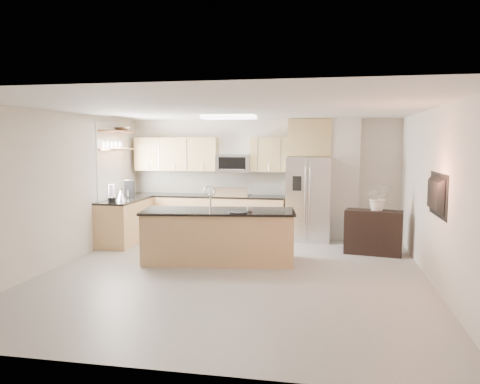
% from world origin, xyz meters
% --- Properties ---
extents(floor, '(6.50, 6.50, 0.00)m').
position_xyz_m(floor, '(0.00, 0.00, 0.00)').
color(floor, '#AEABA5').
rests_on(floor, ground).
extents(ceiling, '(6.00, 6.50, 0.02)m').
position_xyz_m(ceiling, '(0.00, 0.00, 2.60)').
color(ceiling, silver).
rests_on(ceiling, wall_back).
extents(wall_back, '(6.00, 0.02, 2.60)m').
position_xyz_m(wall_back, '(0.00, 3.25, 1.30)').
color(wall_back, silver).
rests_on(wall_back, floor).
extents(wall_front, '(6.00, 0.02, 2.60)m').
position_xyz_m(wall_front, '(0.00, -3.25, 1.30)').
color(wall_front, silver).
rests_on(wall_front, floor).
extents(wall_left, '(0.02, 6.50, 2.60)m').
position_xyz_m(wall_left, '(-3.00, 0.00, 1.30)').
color(wall_left, silver).
rests_on(wall_left, floor).
extents(wall_right, '(0.02, 6.50, 2.60)m').
position_xyz_m(wall_right, '(3.00, 0.00, 1.30)').
color(wall_right, silver).
rests_on(wall_right, floor).
extents(back_counter, '(3.55, 0.66, 1.44)m').
position_xyz_m(back_counter, '(-1.23, 2.93, 0.47)').
color(back_counter, tan).
rests_on(back_counter, floor).
extents(left_counter, '(0.66, 1.50, 0.92)m').
position_xyz_m(left_counter, '(-2.67, 1.85, 0.46)').
color(left_counter, tan).
rests_on(left_counter, floor).
extents(range, '(0.76, 0.64, 1.14)m').
position_xyz_m(range, '(-0.60, 2.92, 0.47)').
color(range, black).
rests_on(range, floor).
extents(upper_cabinets, '(3.50, 0.33, 0.75)m').
position_xyz_m(upper_cabinets, '(-1.30, 3.09, 1.83)').
color(upper_cabinets, tan).
rests_on(upper_cabinets, wall_back).
extents(microwave, '(0.76, 0.40, 0.40)m').
position_xyz_m(microwave, '(-0.60, 3.04, 1.63)').
color(microwave, silver).
rests_on(microwave, upper_cabinets).
extents(refrigerator, '(0.92, 0.78, 1.78)m').
position_xyz_m(refrigerator, '(1.06, 2.87, 0.89)').
color(refrigerator, silver).
rests_on(refrigerator, floor).
extents(partition_column, '(0.60, 0.30, 2.60)m').
position_xyz_m(partition_column, '(1.82, 3.10, 1.30)').
color(partition_column, beige).
rests_on(partition_column, floor).
extents(window, '(0.04, 1.15, 1.65)m').
position_xyz_m(window, '(-2.98, 1.85, 1.65)').
color(window, white).
rests_on(window, wall_left).
extents(shelf_lower, '(0.30, 1.20, 0.04)m').
position_xyz_m(shelf_lower, '(-2.85, 1.95, 1.95)').
color(shelf_lower, brown).
rests_on(shelf_lower, wall_left).
extents(shelf_upper, '(0.30, 1.20, 0.04)m').
position_xyz_m(shelf_upper, '(-2.85, 1.95, 2.32)').
color(shelf_upper, brown).
rests_on(shelf_upper, wall_left).
extents(ceiling_fixture, '(1.00, 0.50, 0.06)m').
position_xyz_m(ceiling_fixture, '(-0.40, 1.60, 2.56)').
color(ceiling_fixture, white).
rests_on(ceiling_fixture, ceiling).
extents(island, '(2.74, 1.30, 1.34)m').
position_xyz_m(island, '(-0.40, 0.72, 0.46)').
color(island, tan).
rests_on(island, floor).
extents(credenza, '(1.09, 0.61, 0.83)m').
position_xyz_m(credenza, '(2.32, 1.80, 0.41)').
color(credenza, black).
rests_on(credenza, floor).
extents(cup, '(0.14, 0.14, 0.09)m').
position_xyz_m(cup, '(0.16, 0.66, 0.96)').
color(cup, silver).
rests_on(cup, island).
extents(platter, '(0.35, 0.35, 0.02)m').
position_xyz_m(platter, '(-0.01, 0.47, 0.92)').
color(platter, black).
rests_on(platter, island).
extents(blender, '(0.15, 0.15, 0.36)m').
position_xyz_m(blender, '(-2.67, 1.28, 1.07)').
color(blender, black).
rests_on(blender, left_counter).
extents(kettle, '(0.20, 0.20, 0.26)m').
position_xyz_m(kettle, '(-2.63, 1.60, 1.03)').
color(kettle, silver).
rests_on(kettle, left_counter).
extents(coffee_maker, '(0.26, 0.29, 0.37)m').
position_xyz_m(coffee_maker, '(-2.70, 2.16, 1.10)').
color(coffee_maker, black).
rests_on(coffee_maker, left_counter).
extents(bowl, '(0.50, 0.50, 0.10)m').
position_xyz_m(bowl, '(-2.85, 2.21, 2.39)').
color(bowl, silver).
rests_on(bowl, shelf_upper).
extents(flower_vase, '(0.83, 0.77, 0.75)m').
position_xyz_m(flower_vase, '(2.39, 1.79, 1.20)').
color(flower_vase, beige).
rests_on(flower_vase, credenza).
extents(television, '(0.14, 1.08, 0.62)m').
position_xyz_m(television, '(2.91, -0.20, 1.35)').
color(television, black).
rests_on(television, wall_right).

